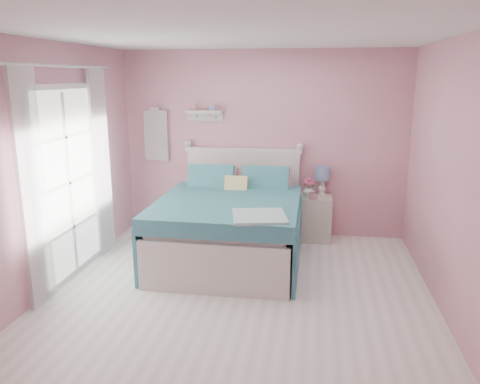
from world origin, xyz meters
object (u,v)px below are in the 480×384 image
(bed, at_px, (230,226))
(teacup, at_px, (313,196))
(vase, at_px, (309,191))
(nightstand, at_px, (315,218))
(table_lamp, at_px, (322,175))

(bed, relative_size, teacup, 19.51)
(vase, bearing_deg, bed, -137.95)
(nightstand, distance_m, teacup, 0.38)
(teacup, bearing_deg, bed, -144.85)
(bed, xyz_separation_m, nightstand, (1.05, 0.85, -0.10))
(vase, bearing_deg, teacup, -65.54)
(nightstand, height_order, teacup, teacup)
(bed, xyz_separation_m, vase, (0.95, 0.85, 0.29))
(vase, xyz_separation_m, teacup, (0.06, -0.14, -0.04))
(vase, distance_m, teacup, 0.16)
(vase, bearing_deg, nightstand, -3.67)
(bed, bearing_deg, vase, 42.10)
(table_lamp, relative_size, vase, 2.43)
(bed, distance_m, teacup, 1.26)
(nightstand, height_order, table_lamp, table_lamp)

